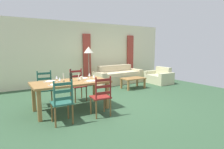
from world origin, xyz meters
The scene contains 29 objects.
ground_plane centered at (0.00, 0.00, -0.01)m, with size 9.60×9.60×0.02m, color #304F34.
wall_far centered at (0.00, 3.30, 1.35)m, with size 9.60×0.16×2.70m, color beige.
curtain_panel_left centered at (0.62, 3.16, 1.10)m, with size 0.35×0.08×2.20m, color #A13B2F.
curtain_panel_right centered at (3.02, 3.16, 1.10)m, with size 0.35×0.08×2.20m, color #A13B2F.
dining_table centered at (-1.20, 0.07, 0.66)m, with size 1.90×0.96×0.75m.
dining_chair_near_left centered at (-1.66, -0.70, 0.48)m, with size 0.43×0.42×0.96m.
dining_chair_near_right centered at (-0.74, -0.73, 0.48)m, with size 0.44×0.43×0.96m.
dining_chair_far_left centered at (-1.68, 0.85, 0.48)m, with size 0.44×0.42×0.96m.
dining_chair_far_right centered at (-0.74, 0.82, 0.48)m, with size 0.44×0.42×0.96m.
dinner_plate_near_left centered at (-1.65, -0.18, 0.76)m, with size 0.24×0.24×0.02m, color white.
fork_near_left centered at (-1.80, -0.18, 0.75)m, with size 0.02×0.17×0.01m, color silver.
dinner_plate_near_right centered at (-0.75, -0.18, 0.76)m, with size 0.24×0.24×0.02m, color white.
fork_near_right centered at (-0.90, -0.18, 0.75)m, with size 0.02×0.17×0.01m, color silver.
dinner_plate_far_left centered at (-1.65, 0.32, 0.76)m, with size 0.24×0.24×0.02m, color white.
fork_far_left centered at (-1.80, 0.32, 0.75)m, with size 0.02×0.17×0.01m, color silver.
dinner_plate_far_right centered at (-0.75, 0.32, 0.76)m, with size 0.24×0.24×0.02m, color white.
fork_far_right centered at (-0.90, 0.32, 0.75)m, with size 0.02×0.17×0.01m, color silver.
wine_bottle centered at (-1.18, 0.10, 0.87)m, with size 0.07×0.07×0.32m.
wine_glass_near_left centered at (-1.52, -0.08, 0.86)m, with size 0.06×0.06×0.16m.
wine_glass_near_right centered at (-0.62, -0.08, 0.86)m, with size 0.06×0.06×0.16m.
wine_glass_far_left centered at (-1.52, 0.20, 0.86)m, with size 0.06×0.06×0.16m.
wine_glass_far_right centered at (-0.62, 0.20, 0.86)m, with size 0.06×0.06×0.16m.
coffee_cup_primary centered at (-0.88, 0.14, 0.80)m, with size 0.07×0.07×0.09m, color beige.
candle_tall centered at (-1.38, 0.09, 0.81)m, with size 0.05×0.05×0.22m.
candle_short centered at (-1.00, 0.03, 0.80)m, with size 0.05×0.05×0.18m.
couch centered at (1.81, 2.45, 0.29)m, with size 2.34×0.98×0.80m.
coffee_table centered at (1.73, 1.24, 0.36)m, with size 0.90×0.56×0.42m.
armchair_upholstered centered at (3.44, 1.48, 0.25)m, with size 0.82×1.18×0.72m.
standing_lamp centered at (0.47, 2.64, 1.41)m, with size 0.40×0.40×1.64m.
Camera 1 is at (-2.71, -4.41, 1.61)m, focal length 29.44 mm.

